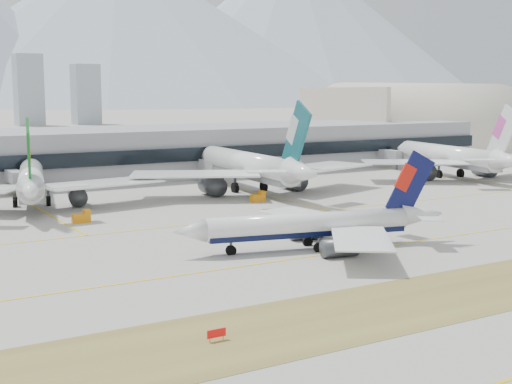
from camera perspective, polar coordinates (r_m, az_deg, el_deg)
ground at (r=121.65m, az=4.47°, el=-4.51°), size 3000.00×3000.00×0.00m
taxiing_airliner at (r=120.95m, az=4.97°, el=-2.67°), size 48.46×41.49×16.45m
widebody_eva at (r=171.54m, az=-17.55°, el=0.75°), size 58.91×58.71×21.60m
widebody_cathay at (r=187.76m, az=-0.37°, el=1.99°), size 69.35×68.10×24.80m
widebody_china_air at (r=227.42m, az=15.44°, el=2.66°), size 64.24×63.71×23.31m
terminal at (r=223.32m, az=-12.81°, el=3.00°), size 280.00×43.10×15.00m
hangar at (r=322.96m, az=13.07°, el=3.18°), size 91.00×60.00×60.00m
hold_sign_left at (r=77.39m, az=-3.18°, el=-11.23°), size 2.20×0.15×1.35m
gse_b at (r=149.02m, az=-13.75°, el=-1.98°), size 3.55×2.00×2.60m
gse_c at (r=171.70m, az=0.18°, el=-0.44°), size 3.55×2.00×2.60m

